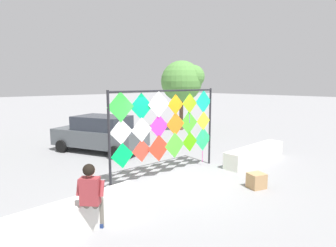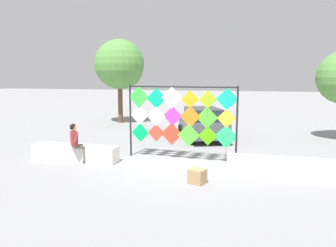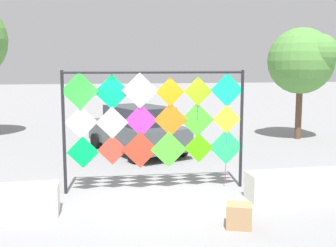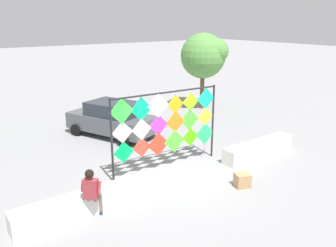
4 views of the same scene
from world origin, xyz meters
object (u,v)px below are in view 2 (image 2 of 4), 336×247
kite_display_rack (181,115)px  seated_vendor (77,140)px  parked_car (202,123)px  tree_broadleaf (119,66)px  cardboard_box_large (197,176)px

kite_display_rack → seated_vendor: kite_display_rack is taller
parked_car → kite_display_rack: bearing=-91.2°
seated_vendor → tree_broadleaf: (-2.78, 9.96, 2.88)m
seated_vendor → cardboard_box_large: size_ratio=3.26×
kite_display_rack → cardboard_box_large: (1.07, -2.48, -1.45)m
seated_vendor → tree_broadleaf: tree_broadleaf is taller
parked_car → seated_vendor: bearing=-121.2°
cardboard_box_large → kite_display_rack: bearing=113.3°
cardboard_box_large → seated_vendor: bearing=167.4°
seated_vendor → cardboard_box_large: (4.44, -1.00, -0.62)m
cardboard_box_large → tree_broadleaf: 13.58m
cardboard_box_large → tree_broadleaf: size_ratio=0.08×
kite_display_rack → tree_broadleaf: (-6.15, 8.48, 2.06)m
seated_vendor → tree_broadleaf: size_ratio=0.26×
parked_car → tree_broadleaf: 8.09m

